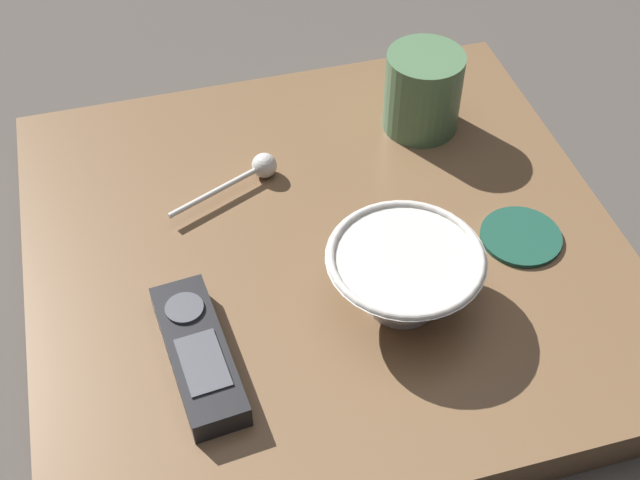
# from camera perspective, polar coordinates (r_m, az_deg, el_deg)

# --- Properties ---
(ground_plane) EXTENTS (6.00, 6.00, 0.00)m
(ground_plane) POSITION_cam_1_polar(r_m,az_deg,el_deg) (0.90, 0.29, -1.87)
(ground_plane) COLOR #47423D
(table) EXTENTS (0.58, 0.60, 0.04)m
(table) POSITION_cam_1_polar(r_m,az_deg,el_deg) (0.88, 0.29, -0.96)
(table) COLOR brown
(table) RESTS_ON ground
(cereal_bowl) EXTENTS (0.15, 0.15, 0.07)m
(cereal_bowl) POSITION_cam_1_polar(r_m,az_deg,el_deg) (0.79, 5.70, -2.37)
(cereal_bowl) COLOR beige
(cereal_bowl) RESTS_ON table
(coffee_mug) EXTENTS (0.09, 0.09, 0.10)m
(coffee_mug) POSITION_cam_1_polar(r_m,az_deg,el_deg) (0.98, 6.96, 9.94)
(coffee_mug) COLOR #4C724C
(coffee_mug) RESTS_ON table
(teaspoon) EXTENTS (0.07, 0.13, 0.03)m
(teaspoon) POSITION_cam_1_polar(r_m,az_deg,el_deg) (0.92, -4.31, 4.77)
(teaspoon) COLOR silver
(teaspoon) RESTS_ON table
(tv_remote_near) EXTENTS (0.16, 0.07, 0.03)m
(tv_remote_near) POSITION_cam_1_polar(r_m,az_deg,el_deg) (0.77, -8.22, -7.59)
(tv_remote_near) COLOR black
(tv_remote_near) RESTS_ON table
(drink_coaster) EXTENTS (0.08, 0.08, 0.01)m
(drink_coaster) POSITION_cam_1_polar(r_m,az_deg,el_deg) (0.89, 13.42, 0.23)
(drink_coaster) COLOR #194738
(drink_coaster) RESTS_ON table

